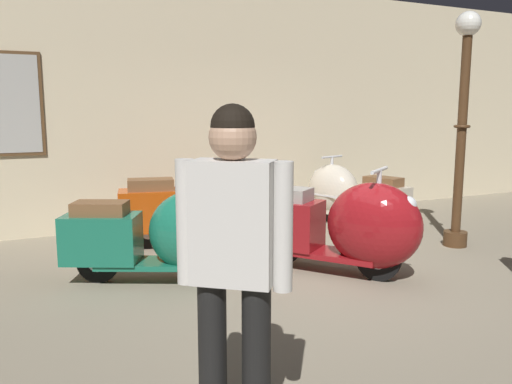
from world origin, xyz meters
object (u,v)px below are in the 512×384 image
scooter_0 (166,235)px  scooter_1 (207,205)px  visitor_1 (234,254)px  scooter_2 (345,226)px  scooter_3 (347,194)px  lamppost (462,120)px

scooter_0 → scooter_1: scooter_1 is taller
scooter_1 → visitor_1: (-1.19, -3.69, 0.47)m
scooter_2 → scooter_3: 2.32m
scooter_3 → visitor_1: visitor_1 is taller
scooter_1 → lamppost: 3.22m
lamppost → visitor_1: (-3.93, -2.35, -0.56)m
scooter_0 → scooter_2: scooter_2 is taller
lamppost → scooter_2: bearing=-169.2°
scooter_2 → scooter_3: scooter_2 is taller
scooter_3 → lamppost: (0.54, -1.53, 1.08)m
scooter_1 → scooter_3: (2.21, 0.19, -0.05)m
scooter_2 → lamppost: (1.89, 0.36, 1.03)m
scooter_1 → visitor_1: bearing=-95.5°
scooter_0 → scooter_3: 3.33m
scooter_2 → lamppost: lamppost is taller
lamppost → visitor_1: bearing=-149.1°
scooter_0 → scooter_2: (1.68, -0.54, 0.03)m
scooter_0 → visitor_1: (-0.36, -2.53, 0.50)m
scooter_1 → lamppost: bearing=-13.7°
scooter_0 → visitor_1: bearing=-72.0°
scooter_3 → scooter_0: bearing=96.9°
scooter_1 → scooter_3: 2.22m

